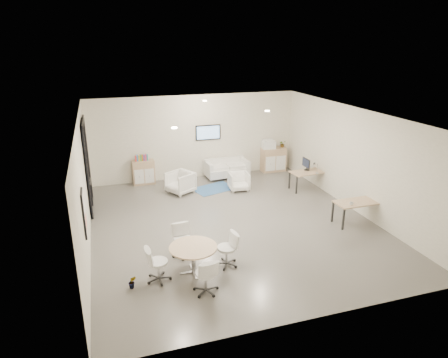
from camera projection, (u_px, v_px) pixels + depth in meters
room_shell at (233, 172)px, 11.23m from camera, size 9.60×10.60×4.80m
glass_door at (87, 163)px, 12.40m from camera, size 0.09×1.90×2.85m
artwork at (84, 213)px, 8.68m from camera, size 0.05×0.54×1.04m
wall_tv at (208, 132)px, 15.34m from camera, size 0.98×0.06×0.58m
ceiling_spots at (217, 112)px, 11.41m from camera, size 3.14×4.14×0.03m
sideboard_left at (144, 172)px, 14.86m from camera, size 0.80×0.42×0.91m
sideboard_right at (273, 159)px, 16.32m from camera, size 0.98×0.47×0.98m
books at (141, 158)px, 14.67m from camera, size 0.47×0.14×0.22m
printer at (268, 144)px, 16.04m from camera, size 0.56×0.48×0.36m
loveseat at (226, 169)px, 15.65m from camera, size 1.69×0.91×0.61m
blue_rug at (214, 189)px, 14.51m from camera, size 1.68×1.36×0.01m
armchair_left at (180, 181)px, 14.01m from camera, size 1.06×1.08×0.84m
armchair_right at (239, 181)px, 14.29m from camera, size 0.75×0.71×0.71m
desk_rear at (309, 173)px, 14.26m from camera, size 1.36×0.78×0.68m
desk_front at (357, 204)px, 11.60m from camera, size 1.31×0.67×0.68m
monitor at (306, 164)px, 14.29m from camera, size 0.20×0.50×0.44m
round_table at (193, 250)px, 9.10m from camera, size 1.10×1.10×0.67m
meeting_chairs at (193, 257)px, 9.16m from camera, size 2.28×2.28×0.82m
plant_cabinet at (282, 144)px, 16.22m from camera, size 0.31×0.34×0.23m
plant_floor at (132, 285)px, 8.68m from camera, size 0.22×0.33×0.14m
cup at (352, 203)px, 11.32m from camera, size 0.12×0.10×0.11m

